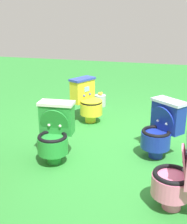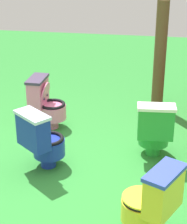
% 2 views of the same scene
% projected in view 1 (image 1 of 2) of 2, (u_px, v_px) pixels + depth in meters
% --- Properties ---
extents(ground, '(14.00, 14.00, 0.00)m').
position_uv_depth(ground, '(144.00, 147.00, 4.01)').
color(ground, '#2D8433').
extents(toilet_yellow, '(0.58, 0.62, 0.73)m').
position_uv_depth(toilet_yellow, '(87.00, 100.00, 4.88)').
color(toilet_yellow, yellow).
rests_on(toilet_yellow, ground).
extents(toilet_pink, '(0.44, 0.50, 0.73)m').
position_uv_depth(toilet_pink, '(183.00, 174.00, 2.65)').
color(toilet_pink, pink).
rests_on(toilet_pink, ground).
extents(toilet_green, '(0.52, 0.45, 0.73)m').
position_uv_depth(toilet_green, '(55.00, 132.00, 3.57)').
color(toilet_green, green).
rests_on(toilet_green, ground).
extents(toilet_blue, '(0.64, 0.62, 0.73)m').
position_uv_depth(toilet_blue, '(161.00, 128.00, 3.68)').
color(toilet_blue, '#192D9E').
rests_on(toilet_blue, ground).
extents(lemon_bucket, '(0.22, 0.22, 0.28)m').
position_uv_depth(lemon_bucket, '(100.00, 100.00, 5.75)').
color(lemon_bucket, '#B7B7BF').
rests_on(lemon_bucket, ground).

